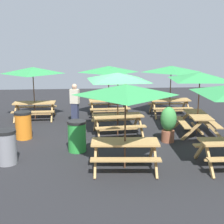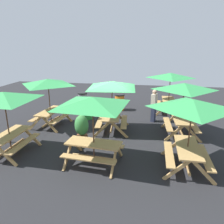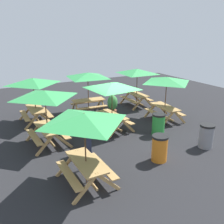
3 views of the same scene
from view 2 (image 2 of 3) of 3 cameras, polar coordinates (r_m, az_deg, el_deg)
ground_plane at (r=10.30m, az=-1.46°, el=-4.59°), size 24.00×24.00×0.00m
picnic_table_0 at (r=6.92m, az=20.20°, el=0.70°), size 2.02×2.02×2.34m
picnic_table_1 at (r=9.61m, az=0.00°, el=6.21°), size 2.82×2.82×2.34m
picnic_table_2 at (r=6.81m, az=-5.06°, el=1.46°), size 2.82×2.82×2.34m
picnic_table_3 at (r=10.68m, az=-16.34°, el=6.64°), size 2.17×2.17×2.34m
picnic_table_4 at (r=8.33m, az=-26.35°, el=2.65°), size 2.83×2.83×2.34m
picnic_table_5 at (r=12.86m, az=15.00°, el=8.47°), size 2.01×2.01×2.34m
picnic_table_6 at (r=9.66m, az=18.32°, el=5.39°), size 2.08×2.08×2.34m
trash_bin_gray at (r=13.74m, az=-7.67°, el=3.08°), size 0.59×0.59×0.98m
trash_bin_orange at (r=13.20m, az=1.99°, el=2.63°), size 0.59×0.59×0.98m
trash_bin_green at (r=11.70m, az=-6.46°, el=0.59°), size 0.59×0.59×0.98m
potted_plant_0 at (r=8.67m, az=-7.90°, el=-4.35°), size 0.54×0.54×1.22m
person_standing at (r=11.29m, az=10.88°, el=1.83°), size 0.41×0.33×1.67m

